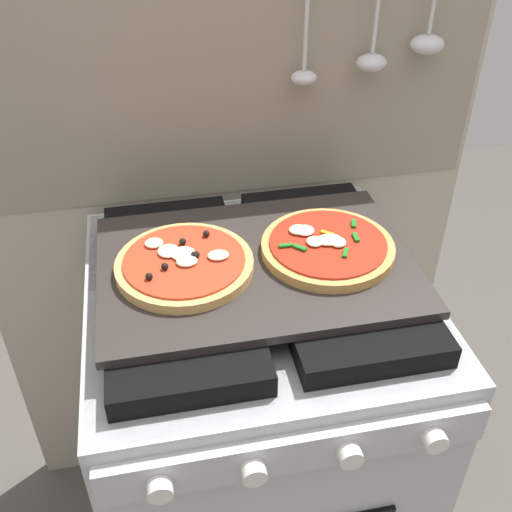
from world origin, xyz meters
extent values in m
cube|color=#B2A893|center=(0.00, 0.34, 0.78)|extent=(1.10, 0.03, 1.55)
cube|color=gray|center=(0.00, 0.32, 1.15)|extent=(1.08, 0.00, 0.56)
cylinder|color=silver|center=(0.15, 0.29, 1.26)|extent=(0.01, 0.01, 0.24)
ellipsoid|color=silver|center=(0.15, 0.29, 1.12)|extent=(0.05, 0.04, 0.03)
ellipsoid|color=silver|center=(0.29, 0.29, 1.14)|extent=(0.06, 0.05, 0.03)
ellipsoid|color=silver|center=(0.40, 0.29, 1.17)|extent=(0.07, 0.06, 0.04)
cube|color=#B7BABF|center=(0.00, 0.00, 0.43)|extent=(0.60, 0.60, 0.86)
cube|color=black|center=(0.00, 0.00, 0.85)|extent=(0.59, 0.59, 0.01)
cube|color=black|center=(-0.14, 0.00, 0.88)|extent=(0.24, 0.51, 0.04)
cube|color=black|center=(0.14, 0.00, 0.88)|extent=(0.24, 0.51, 0.04)
cube|color=#B7BABF|center=(0.00, -0.31, 0.80)|extent=(0.58, 0.02, 0.07)
cylinder|color=silver|center=(-0.20, -0.33, 0.80)|extent=(0.04, 0.02, 0.04)
cylinder|color=silver|center=(-0.07, -0.33, 0.80)|extent=(0.04, 0.02, 0.04)
cylinder|color=silver|center=(0.07, -0.33, 0.80)|extent=(0.04, 0.02, 0.04)
cylinder|color=silver|center=(0.20, -0.33, 0.80)|extent=(0.04, 0.02, 0.04)
cube|color=#2D2826|center=(0.00, 0.00, 0.91)|extent=(0.54, 0.38, 0.02)
cylinder|color=tan|center=(-0.12, 0.00, 0.93)|extent=(0.23, 0.23, 0.02)
cylinder|color=red|center=(-0.12, 0.00, 0.94)|extent=(0.21, 0.21, 0.00)
ellipsoid|color=beige|center=(-0.07, -0.01, 0.94)|extent=(0.04, 0.03, 0.01)
ellipsoid|color=beige|center=(-0.12, 0.01, 0.94)|extent=(0.04, 0.04, 0.01)
ellipsoid|color=beige|center=(-0.17, 0.05, 0.94)|extent=(0.03, 0.03, 0.01)
ellipsoid|color=beige|center=(-0.12, -0.01, 0.94)|extent=(0.04, 0.03, 0.01)
ellipsoid|color=beige|center=(-0.12, 0.00, 0.94)|extent=(0.03, 0.03, 0.01)
ellipsoid|color=beige|center=(-0.15, 0.02, 0.94)|extent=(0.04, 0.04, 0.01)
sphere|color=black|center=(-0.16, -0.02, 0.94)|extent=(0.01, 0.01, 0.01)
sphere|color=black|center=(-0.18, -0.04, 0.94)|extent=(0.01, 0.01, 0.01)
sphere|color=black|center=(-0.08, 0.06, 0.94)|extent=(0.01, 0.01, 0.01)
sphere|color=black|center=(-0.11, 0.00, 0.94)|extent=(0.01, 0.01, 0.01)
sphere|color=black|center=(-0.10, 0.00, 0.94)|extent=(0.01, 0.01, 0.01)
sphere|color=black|center=(-0.12, 0.04, 0.94)|extent=(0.01, 0.01, 0.01)
cylinder|color=tan|center=(0.13, 0.00, 0.93)|extent=(0.23, 0.23, 0.02)
cylinder|color=#AD2614|center=(0.13, 0.00, 0.94)|extent=(0.21, 0.21, 0.00)
ellipsoid|color=beige|center=(0.14, -0.01, 0.94)|extent=(0.03, 0.03, 0.01)
ellipsoid|color=beige|center=(0.13, 0.00, 0.94)|extent=(0.04, 0.03, 0.01)
ellipsoid|color=beige|center=(0.13, 0.00, 0.94)|extent=(0.04, 0.04, 0.01)
ellipsoid|color=beige|center=(0.10, 0.04, 0.94)|extent=(0.03, 0.03, 0.01)
ellipsoid|color=beige|center=(0.10, 0.00, 0.94)|extent=(0.03, 0.03, 0.01)
ellipsoid|color=beige|center=(0.09, 0.04, 0.94)|extent=(0.03, 0.03, 0.01)
cube|color=#19721E|center=(0.15, -0.04, 0.94)|extent=(0.02, 0.03, 0.00)
cube|color=#19721E|center=(0.18, 0.00, 0.94)|extent=(0.01, 0.02, 0.00)
cube|color=#19721E|center=(0.07, -0.01, 0.94)|extent=(0.02, 0.02, 0.00)
cube|color=#19721E|center=(0.19, 0.04, 0.94)|extent=(0.02, 0.03, 0.00)
cube|color=gold|center=(0.13, 0.02, 0.94)|extent=(0.02, 0.02, 0.00)
cube|color=#19721E|center=(0.05, 0.00, 0.94)|extent=(0.02, 0.01, 0.00)
camera|label=1|loc=(-0.17, -0.82, 1.54)|focal=42.30mm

